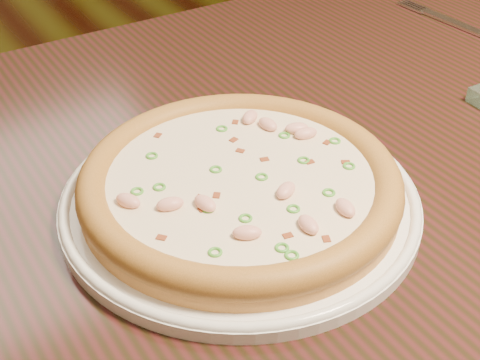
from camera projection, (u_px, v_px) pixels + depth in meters
ground at (266, 305)px, 1.54m from camera, size 9.00×9.00×0.00m
hero_table at (305, 216)px, 0.77m from camera, size 1.20×0.80×0.75m
plate at (240, 199)px, 0.62m from camera, size 0.33×0.33×0.02m
pizza at (240, 183)px, 0.61m from camera, size 0.30×0.30×0.03m
fork at (449, 21)px, 0.97m from camera, size 0.03×0.18×0.00m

